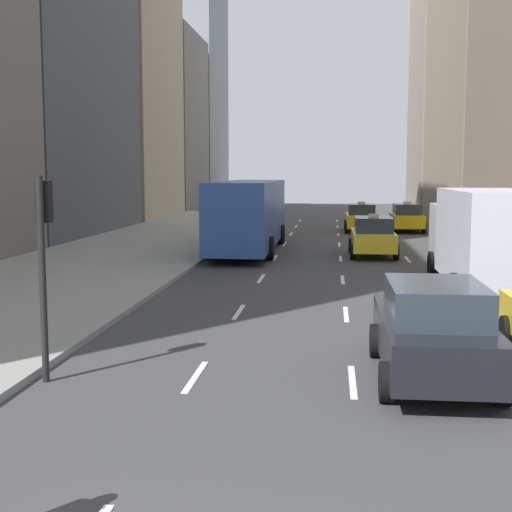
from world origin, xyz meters
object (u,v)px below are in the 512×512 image
taxi_second (373,236)px  sedan_black_near (433,330)px  city_bus (249,213)px  taxi_lead (407,217)px  taxi_third (361,218)px  traffic_light_pole (44,245)px  box_truck (484,237)px

taxi_second → sedan_black_near: 18.78m
city_bus → taxi_lead: bearing=55.0°
taxi_second → taxi_third: (0.00, 13.00, 0.00)m
sedan_black_near → city_bus: (-5.61, 20.12, 0.89)m
taxi_third → city_bus: bearing=-115.7°
sedan_black_near → city_bus: bearing=105.6°
sedan_black_near → traffic_light_pole: size_ratio=1.27×
taxi_third → box_truck: 22.43m
city_bus → box_truck: 13.52m
box_truck → traffic_light_pole: bearing=-132.9°
sedan_black_near → traffic_light_pole: (-6.75, -0.76, 1.51)m
city_bus → traffic_light_pole: size_ratio=3.23×
taxi_lead → city_bus: 14.70m
taxi_lead → taxi_second: bearing=-101.8°
taxi_lead → taxi_second: size_ratio=1.00×
taxi_lead → taxi_third: same height
box_truck → traffic_light_pole: (-9.55, -10.29, 0.70)m
traffic_light_pole → taxi_third: bearing=78.3°
taxi_lead → box_truck: size_ratio=0.52×
box_truck → sedan_black_near: bearing=-106.4°
taxi_second → city_bus: size_ratio=0.38×
taxi_third → city_bus: city_bus is taller
taxi_third → taxi_second: bearing=-90.0°
taxi_third → city_bus: (-5.61, -11.65, 0.91)m
taxi_lead → box_truck: 22.63m
sedan_black_near → city_bus: city_bus is taller
sedan_black_near → box_truck: 9.97m
taxi_lead → traffic_light_pole: bearing=-106.2°
taxi_second → traffic_light_pole: (-6.75, -19.54, 1.53)m
taxi_third → city_bus: 12.97m
taxi_lead → traffic_light_pole: 34.29m
taxi_second → taxi_third: size_ratio=1.00×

